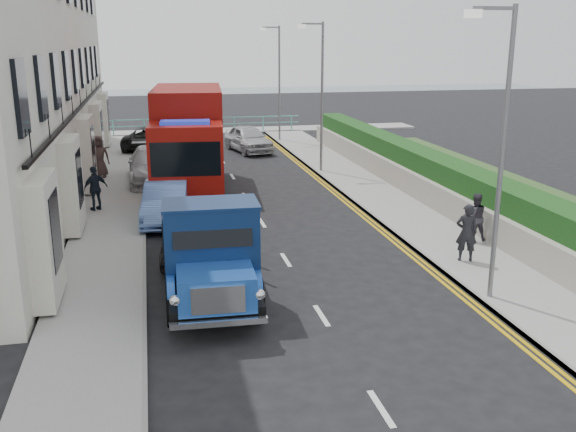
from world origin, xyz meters
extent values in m
plane|color=black|center=(0.00, 0.00, 0.00)|extent=(120.00, 120.00, 0.00)
cube|color=gray|center=(-5.20, 9.00, 0.06)|extent=(2.40, 38.00, 0.12)
cube|color=gray|center=(5.30, 9.00, 0.06)|extent=(2.60, 38.00, 0.12)
cube|color=gray|center=(0.00, 29.00, 0.06)|extent=(30.00, 2.50, 0.12)
plane|color=slate|center=(0.00, 60.00, 0.00)|extent=(120.00, 120.00, 0.00)
cube|color=black|center=(-6.35, 13.00, 3.60)|extent=(0.12, 28.00, 0.10)
cube|color=#B2AD9E|center=(6.60, 9.00, 0.55)|extent=(0.30, 28.00, 1.00)
cube|color=#153D13|center=(7.30, 9.00, 0.95)|extent=(1.20, 28.00, 1.70)
cube|color=#59B2A5|center=(0.00, 28.20, 1.08)|extent=(13.00, 0.08, 0.06)
cube|color=#59B2A5|center=(0.00, 28.20, 0.65)|extent=(13.00, 0.06, 0.05)
cylinder|color=slate|center=(4.30, -2.00, 3.50)|extent=(0.12, 0.12, 7.00)
cube|color=slate|center=(3.80, -2.00, 6.90)|extent=(1.00, 0.08, 0.08)
cube|color=beige|center=(3.30, -2.00, 6.78)|extent=(0.35, 0.18, 0.18)
cylinder|color=slate|center=(4.30, 14.00, 3.50)|extent=(0.12, 0.12, 7.00)
cube|color=slate|center=(3.80, 14.00, 6.90)|extent=(1.00, 0.08, 0.08)
cube|color=beige|center=(3.30, 14.00, 6.78)|extent=(0.35, 0.18, 0.18)
cylinder|color=slate|center=(4.30, 24.00, 3.50)|extent=(0.12, 0.12, 7.00)
cube|color=slate|center=(3.80, 24.00, 6.90)|extent=(1.00, 0.08, 0.08)
cube|color=beige|center=(3.30, 24.00, 6.78)|extent=(0.35, 0.18, 0.18)
cylinder|color=black|center=(-3.40, -1.79, 0.51)|extent=(0.32, 1.04, 1.03)
cylinder|color=black|center=(-1.52, -1.86, 0.51)|extent=(0.32, 1.04, 1.03)
cylinder|color=black|center=(-3.29, 1.21, 0.51)|extent=(0.32, 1.04, 1.03)
cylinder|color=black|center=(-1.41, 1.14, 0.51)|extent=(0.32, 1.04, 1.03)
cube|color=black|center=(-2.40, -0.32, 0.66)|extent=(2.23, 5.22, 0.19)
cube|color=#2153B3|center=(-2.48, -2.31, 1.05)|extent=(1.71, 1.45, 0.77)
cube|color=silver|center=(-2.50, -3.02, 1.05)|extent=(1.13, 0.13, 0.59)
cube|color=#0E2550|center=(-2.43, -1.07, 1.66)|extent=(2.19, 1.37, 1.88)
cube|color=black|center=(-2.36, 0.96, 0.91)|extent=(2.36, 3.08, 0.13)
cylinder|color=black|center=(-3.57, 8.48, 0.62)|extent=(0.47, 1.26, 1.23)
cylinder|color=black|center=(-1.23, 8.27, 0.62)|extent=(0.47, 1.26, 1.23)
cylinder|color=black|center=(-3.27, 11.94, 0.62)|extent=(0.47, 1.26, 1.23)
cylinder|color=black|center=(-0.92, 11.73, 0.62)|extent=(0.47, 1.26, 1.23)
cylinder|color=black|center=(-3.05, 14.39, 0.62)|extent=(0.47, 1.26, 1.23)
cylinder|color=black|center=(-0.71, 14.19, 0.62)|extent=(0.47, 1.26, 1.23)
cube|color=black|center=(-2.14, 11.27, 0.84)|extent=(3.26, 8.04, 0.28)
cube|color=maroon|center=(-2.40, 8.37, 2.02)|extent=(2.87, 2.36, 2.47)
cube|color=black|center=(-2.49, 7.35, 2.13)|extent=(2.46, 0.31, 1.23)
cube|color=maroon|center=(-2.04, 12.50, 2.58)|extent=(3.30, 6.05, 3.36)
imported|color=black|center=(-2.60, 3.07, 0.74)|extent=(2.24, 4.49, 1.47)
imported|color=#5F80CC|center=(-3.26, 7.00, 0.69)|extent=(1.89, 4.34, 1.39)
imported|color=#BBBAC0|center=(-3.60, 13.58, 0.78)|extent=(2.26, 5.39, 1.55)
imported|color=black|center=(-3.50, 22.53, 0.70)|extent=(3.85, 5.52, 1.40)
imported|color=#B5B4BA|center=(1.80, 20.67, 0.74)|extent=(2.63, 4.64, 1.49)
imported|color=black|center=(4.94, 0.56, 0.95)|extent=(0.70, 0.57, 1.67)
imported|color=#37323D|center=(6.10, 2.24, 0.88)|extent=(0.80, 0.65, 1.52)
imported|color=black|center=(-5.76, 8.61, 0.94)|extent=(1.03, 0.85, 1.64)
imported|color=#41312E|center=(-6.00, 14.62, 1.07)|extent=(0.97, 0.66, 1.91)
camera|label=1|loc=(-3.70, -15.35, 6.27)|focal=40.00mm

